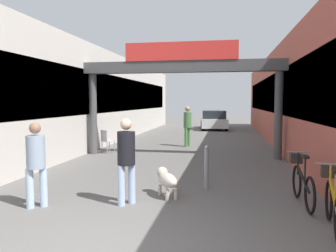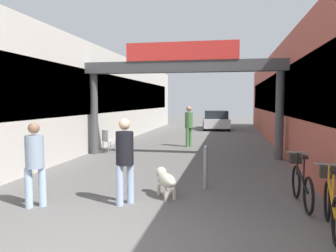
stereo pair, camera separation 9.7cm
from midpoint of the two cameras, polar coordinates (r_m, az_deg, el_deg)
The scene contains 12 objects.
storefront_left at distance 16.32m, azimuth -14.31°, elevation 4.67°, with size 3.00×26.00×4.24m.
storefront_right at distance 15.27m, azimuth 23.25°, elevation 4.49°, with size 3.00×26.00×4.24m.
arcade_sign_gateway at distance 11.74m, azimuth 2.07°, elevation 8.68°, with size 7.40×0.47×4.05m.
pedestrian_with_dog at distance 6.34m, azimuth -7.72°, elevation -5.15°, with size 0.48×0.48×1.66m.
pedestrian_companion at distance 6.60m, azimuth -22.41°, elevation -5.42°, with size 0.48×0.48×1.60m.
pedestrian_carrying_crate at distance 14.28m, azimuth 3.22°, elevation 0.45°, with size 0.45×0.45×1.77m.
dog_on_leash at distance 6.91m, azimuth -0.67°, elevation -9.26°, with size 0.65×0.81×0.58m.
bicycle_orange_nearest at distance 5.82m, azimuth 26.31°, elevation -11.60°, with size 0.46×1.68×0.98m.
bicycle_black_second at distance 6.95m, azimuth 21.87°, elevation -8.89°, with size 0.46×1.69×0.98m.
bollard_post_metal at distance 7.52m, azimuth 6.36°, elevation -7.08°, with size 0.10×0.10×0.99m.
cafe_chair_aluminium_nearer at distance 12.77m, azimuth -10.89°, elevation -2.25°, with size 0.56×0.56×0.89m.
parked_car_white at distance 23.56m, azimuth 7.82°, elevation 1.03°, with size 2.10×4.14×1.33m.
Camera 1 is at (1.59, -3.88, 1.99)m, focal length 35.00 mm.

